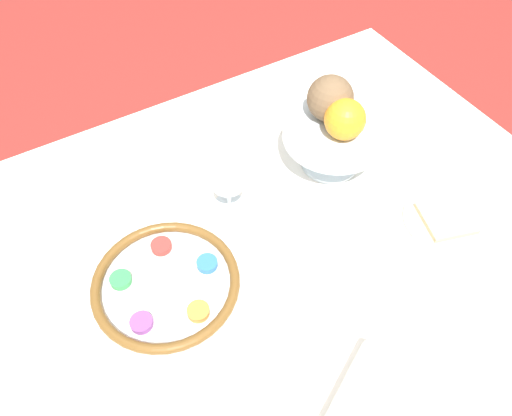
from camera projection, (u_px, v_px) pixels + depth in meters
ground_plane at (276, 369)px, 1.60m from camera, size 8.00×8.00×0.00m
dining_table at (280, 319)px, 1.32m from camera, size 1.32×1.09×0.72m
seder_plate at (166, 284)px, 0.96m from camera, size 0.29×0.29×0.03m
wine_glass at (227, 176)px, 1.02m from camera, size 0.07×0.07×0.14m
fruit_stand at (334, 136)px, 1.11m from camera, size 0.23×0.23×0.11m
orange_fruit at (345, 119)px, 1.05m from camera, size 0.09×0.09×0.09m
coconut at (330, 98)px, 1.08m from camera, size 0.10×0.10×0.10m
bread_plate at (445, 220)px, 1.07m from camera, size 0.18×0.18×0.02m
napkin_roll at (352, 398)px, 0.82m from camera, size 0.20×0.14×0.05m
cup_near at (208, 130)px, 1.21m from camera, size 0.06×0.06×0.06m
fork_left at (92, 217)px, 1.08m from camera, size 0.07×0.17×0.01m
fork_right at (105, 212)px, 1.09m from camera, size 0.08×0.17×0.01m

